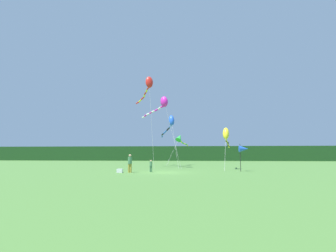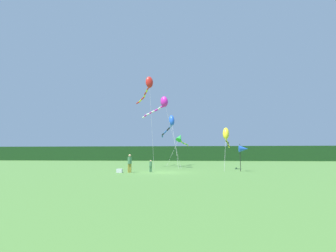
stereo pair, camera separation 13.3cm
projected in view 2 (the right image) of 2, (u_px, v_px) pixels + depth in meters
ground_plane at (162, 172)px, 24.38m from camera, size 120.00×120.00×0.00m
distant_treeline at (182, 153)px, 69.10m from camera, size 108.00×2.92×3.88m
person_adult at (130, 162)px, 24.22m from camera, size 0.38×0.38×1.72m
person_child at (151, 165)px, 24.87m from camera, size 0.26×0.26×1.17m
cooler_box at (120, 171)px, 24.07m from camera, size 0.52×0.41×0.36m
banner_flag_pole at (243, 149)px, 26.00m from camera, size 0.90×0.70×2.77m
kite_blue at (171, 122)px, 37.15m from camera, size 3.28×9.07×7.47m
kite_yellow at (226, 135)px, 29.65m from camera, size 1.59×6.94×4.94m
kite_red at (148, 85)px, 34.67m from camera, size 4.01×7.49×12.14m
kite_green at (180, 138)px, 41.16m from camera, size 3.14×5.96×5.16m
kite_magenta at (163, 103)px, 32.44m from camera, size 5.55×4.39×9.11m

